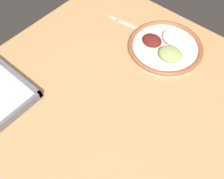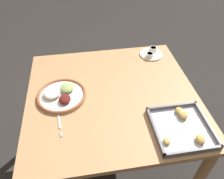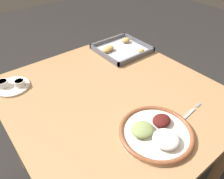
{
  "view_description": "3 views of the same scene",
  "coord_description": "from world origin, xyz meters",
  "px_view_note": "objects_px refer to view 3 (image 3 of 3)",
  "views": [
    {
      "loc": [
        -0.34,
        0.39,
        1.54
      ],
      "look_at": [
        -0.01,
        0.0,
        0.8
      ],
      "focal_mm": 42.0,
      "sensor_mm": 36.0,
      "label": 1
    },
    {
      "loc": [
        0.95,
        -0.15,
        1.71
      ],
      "look_at": [
        -0.01,
        0.0,
        0.8
      ],
      "focal_mm": 35.0,
      "sensor_mm": 36.0,
      "label": 2
    },
    {
      "loc": [
        -0.52,
        -0.65,
        1.45
      ],
      "look_at": [
        -0.01,
        0.0,
        0.8
      ],
      "focal_mm": 35.0,
      "sensor_mm": 36.0,
      "label": 3
    }
  ],
  "objects_px": {
    "saucer_plate": "(12,85)",
    "fork": "(187,115)",
    "baking_tray": "(121,49)",
    "dinner_plate": "(156,132)"
  },
  "relations": [
    {
      "from": "fork",
      "to": "saucer_plate",
      "type": "relative_size",
      "value": 1.17
    },
    {
      "from": "dinner_plate",
      "to": "baking_tray",
      "type": "distance_m",
      "value": 0.71
    },
    {
      "from": "fork",
      "to": "saucer_plate",
      "type": "bearing_deg",
      "value": 121.75
    },
    {
      "from": "fork",
      "to": "baking_tray",
      "type": "relative_size",
      "value": 0.67
    },
    {
      "from": "dinner_plate",
      "to": "saucer_plate",
      "type": "relative_size",
      "value": 1.74
    },
    {
      "from": "dinner_plate",
      "to": "baking_tray",
      "type": "height_order",
      "value": "dinner_plate"
    },
    {
      "from": "saucer_plate",
      "to": "dinner_plate",
      "type": "bearing_deg",
      "value": -62.59
    },
    {
      "from": "dinner_plate",
      "to": "baking_tray",
      "type": "bearing_deg",
      "value": 61.19
    },
    {
      "from": "saucer_plate",
      "to": "baking_tray",
      "type": "distance_m",
      "value": 0.69
    },
    {
      "from": "saucer_plate",
      "to": "fork",
      "type": "bearing_deg",
      "value": -51.88
    }
  ]
}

